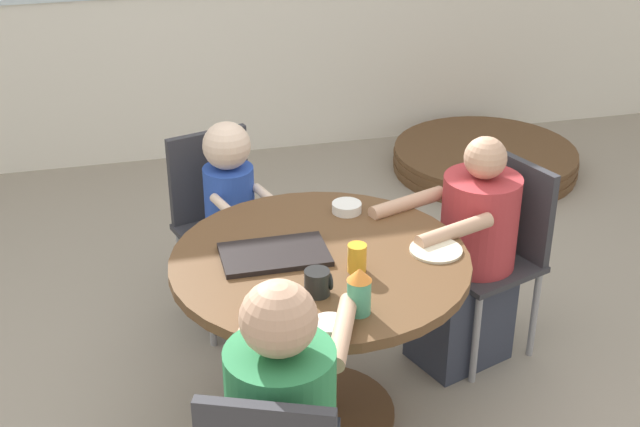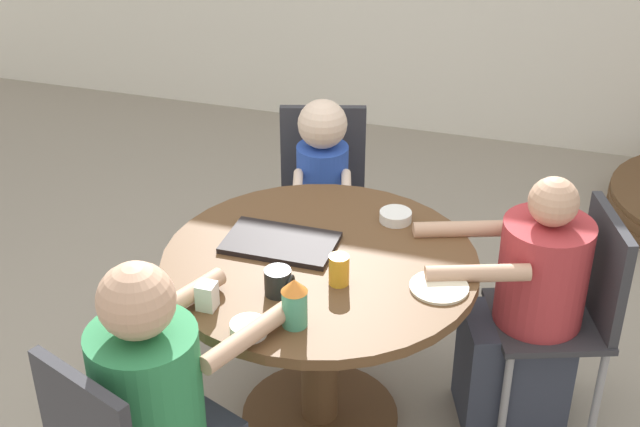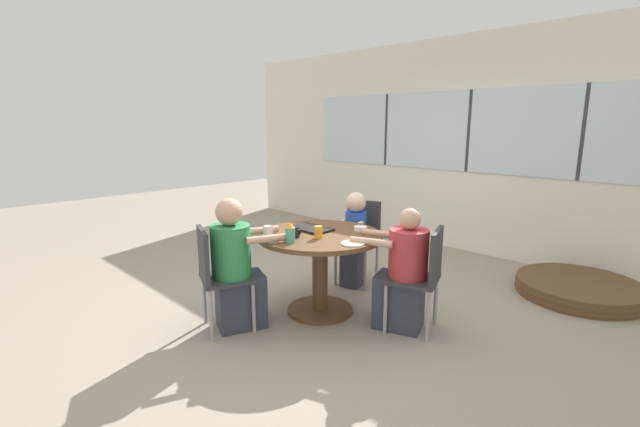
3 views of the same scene
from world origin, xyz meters
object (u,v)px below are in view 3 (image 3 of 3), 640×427
(chair_for_woman_green_shirt, at_px, (215,270))
(bowl_white_shallow, at_px, (273,240))
(person_woman_green_shirt, at_px, (236,270))
(bowl_cereal, at_px, (361,229))
(juice_glass, at_px, (318,232))
(folded_table_stack, at_px, (579,288))
(sippy_cup, at_px, (290,232))
(chair_for_man_blue_shirt, at_px, (424,271))
(person_toddler, at_px, (354,241))
(person_man_blue_shirt, at_px, (403,276))
(coffee_mug, at_px, (295,232))
(milk_carton_small, at_px, (268,231))
(chair_for_toddler, at_px, (360,234))

(chair_for_woman_green_shirt, height_order, bowl_white_shallow, chair_for_woman_green_shirt)
(person_woman_green_shirt, height_order, bowl_cereal, person_woman_green_shirt)
(juice_glass, relative_size, folded_table_stack, 0.09)
(person_woman_green_shirt, height_order, sippy_cup, person_woman_green_shirt)
(chair_for_man_blue_shirt, distance_m, juice_glass, 0.92)
(chair_for_woman_green_shirt, distance_m, person_toddler, 1.60)
(chair_for_man_blue_shirt, bearing_deg, person_man_blue_shirt, 90.00)
(person_toddler, bearing_deg, chair_for_woman_green_shirt, 68.96)
(chair_for_woman_green_shirt, bearing_deg, folded_table_stack, 78.54)
(person_toddler, bearing_deg, folded_table_stack, -159.93)
(bowl_white_shallow, xyz_separation_m, folded_table_stack, (1.67, 2.54, -0.68))
(juice_glass, bearing_deg, person_woman_green_shirt, -123.93)
(juice_glass, height_order, bowl_white_shallow, juice_glass)
(coffee_mug, bearing_deg, milk_carton_small, -143.58)
(coffee_mug, distance_m, folded_table_stack, 2.93)
(chair_for_toddler, distance_m, coffee_mug, 1.17)
(person_toddler, relative_size, bowl_cereal, 8.34)
(chair_for_man_blue_shirt, height_order, milk_carton_small, chair_for_man_blue_shirt)
(chair_for_toddler, xyz_separation_m, folded_table_stack, (1.85, 1.19, -0.45))
(coffee_mug, distance_m, sippy_cup, 0.18)
(coffee_mug, height_order, sippy_cup, sippy_cup)
(chair_for_man_blue_shirt, height_order, folded_table_stack, chair_for_man_blue_shirt)
(sippy_cup, relative_size, bowl_cereal, 1.41)
(coffee_mug, bearing_deg, chair_for_woman_green_shirt, -114.44)
(milk_carton_small, bearing_deg, bowl_cereal, 57.76)
(person_man_blue_shirt, bearing_deg, chair_for_toddler, 37.12)
(chair_for_man_blue_shirt, height_order, bowl_white_shallow, chair_for_man_blue_shirt)
(person_woman_green_shirt, height_order, folded_table_stack, person_woman_green_shirt)
(chair_for_toddler, bearing_deg, coffee_mug, 83.41)
(chair_for_man_blue_shirt, bearing_deg, folded_table_stack, -42.09)
(person_toddler, height_order, juice_glass, person_toddler)
(chair_for_man_blue_shirt, bearing_deg, person_woman_green_shirt, 111.53)
(person_toddler, bearing_deg, chair_for_man_blue_shirt, 142.29)
(chair_for_woman_green_shirt, bearing_deg, coffee_mug, 87.59)
(chair_for_toddler, height_order, person_man_blue_shirt, person_man_blue_shirt)
(person_toddler, height_order, milk_carton_small, person_toddler)
(milk_carton_small, xyz_separation_m, bowl_white_shallow, (0.17, -0.09, -0.03))
(person_toddler, bearing_deg, bowl_cereal, 118.71)
(bowl_cereal, height_order, folded_table_stack, bowl_cereal)
(person_man_blue_shirt, xyz_separation_m, folded_table_stack, (0.88, 1.82, -0.38))
(person_toddler, height_order, sippy_cup, person_toddler)
(chair_for_woman_green_shirt, bearing_deg, juice_glass, 80.41)
(person_woman_green_shirt, distance_m, bowl_cereal, 1.16)
(chair_for_toddler, distance_m, bowl_cereal, 0.75)
(chair_for_man_blue_shirt, relative_size, juice_glass, 8.29)
(chair_for_woman_green_shirt, relative_size, juice_glass, 8.29)
(person_man_blue_shirt, height_order, juice_glass, person_man_blue_shirt)
(chair_for_woman_green_shirt, relative_size, folded_table_stack, 0.75)
(person_woman_green_shirt, height_order, coffee_mug, person_woman_green_shirt)
(chair_for_woman_green_shirt, height_order, person_man_blue_shirt, person_man_blue_shirt)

